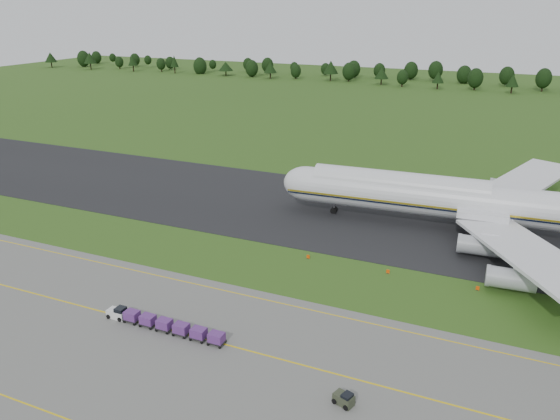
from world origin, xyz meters
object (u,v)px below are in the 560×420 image
at_px(aircraft, 458,200).
at_px(utility_cart, 344,399).
at_px(edge_markers, 388,272).
at_px(baggage_train, 162,324).

bearing_deg(aircraft, utility_cart, -94.93).
bearing_deg(utility_cart, edge_markers, 94.78).
xyz_separation_m(utility_cart, edge_markers, (-2.66, 31.82, -0.36)).
distance_m(utility_cart, edge_markers, 31.93).
distance_m(aircraft, baggage_train, 59.71).
bearing_deg(baggage_train, edge_markers, 50.02).
bearing_deg(utility_cart, aircraft, 85.07).
height_order(aircraft, baggage_train, aircraft).
distance_m(baggage_train, utility_cart, 26.22).
xyz_separation_m(aircraft, edge_markers, (-7.42, -23.30, -5.58)).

